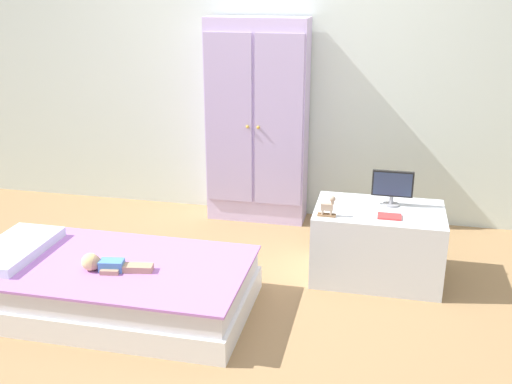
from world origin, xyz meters
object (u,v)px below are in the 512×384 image
book_red (389,216)px  doll (104,264)px  bed (111,285)px  rocking_horse_toy (329,206)px  tv_monitor (392,186)px  tv_stand (377,243)px  wardrobe (257,122)px

book_red → doll: bearing=-155.8°
bed → book_red: size_ratio=11.41×
bed → rocking_horse_toy: 1.34m
bed → tv_monitor: (1.53, 0.80, 0.45)m
rocking_horse_toy → book_red: 0.36m
tv_monitor → rocking_horse_toy: (-0.36, -0.26, -0.07)m
tv_stand → rocking_horse_toy: bearing=-149.4°
tv_stand → book_red: book_red is taller
tv_monitor → rocking_horse_toy: bearing=-143.9°
bed → tv_stand: bearing=25.9°
tv_monitor → doll: bearing=-149.7°
tv_stand → tv_monitor: size_ratio=3.13×
wardrobe → rocking_horse_toy: 1.21m
doll → rocking_horse_toy: (1.15, 0.62, 0.20)m
wardrobe → tv_stand: bearing=-40.7°
tv_stand → tv_monitor: tv_monitor is taller
tv_stand → tv_monitor: (0.07, 0.09, 0.36)m
rocking_horse_toy → bed: bearing=-155.3°
bed → doll: 0.20m
bed → tv_monitor: 1.78m
wardrobe → tv_monitor: size_ratio=6.12×
tv_monitor → rocking_horse_toy: 0.45m
doll → tv_monitor: bearing=30.3°
wardrobe → tv_monitor: (1.01, -0.73, -0.18)m
tv_stand → rocking_horse_toy: rocking_horse_toy is taller
wardrobe → tv_stand: (0.95, -0.82, -0.54)m
bed → tv_monitor: tv_monitor is taller
wardrobe → book_red: bearing=-42.9°
book_red → rocking_horse_toy: bearing=-170.7°
tv_monitor → rocking_horse_toy: size_ratio=1.93×
bed → book_red: 1.67m
bed → book_red: book_red is taller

